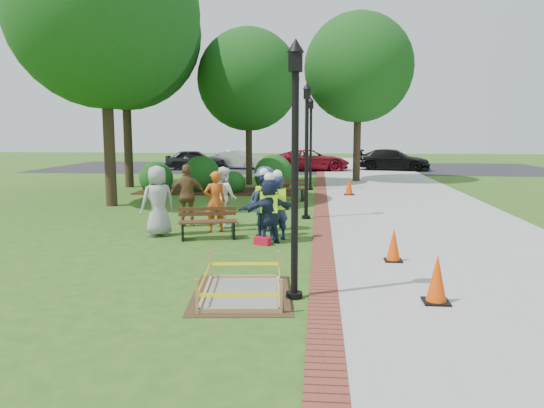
# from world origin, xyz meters

# --- Properties ---
(ground) EXTENTS (100.00, 100.00, 0.00)m
(ground) POSITION_xyz_m (0.00, 0.00, 0.00)
(ground) COLOR #285116
(ground) RESTS_ON ground
(sidewalk) EXTENTS (6.00, 60.00, 0.02)m
(sidewalk) POSITION_xyz_m (5.00, 10.00, 0.01)
(sidewalk) COLOR #9E9E99
(sidewalk) RESTS_ON ground
(brick_edging) EXTENTS (0.50, 60.00, 0.03)m
(brick_edging) POSITION_xyz_m (1.75, 10.00, 0.01)
(brick_edging) COLOR maroon
(brick_edging) RESTS_ON ground
(mulch_bed) EXTENTS (7.00, 3.00, 0.05)m
(mulch_bed) POSITION_xyz_m (-3.00, 12.00, 0.02)
(mulch_bed) COLOR #381E0F
(mulch_bed) RESTS_ON ground
(parking_lot) EXTENTS (36.00, 12.00, 0.01)m
(parking_lot) POSITION_xyz_m (0.00, 27.00, 0.00)
(parking_lot) COLOR black
(parking_lot) RESTS_ON ground
(wet_concrete_pad) EXTENTS (1.91, 2.45, 0.55)m
(wet_concrete_pad) POSITION_xyz_m (0.34, -2.90, 0.23)
(wet_concrete_pad) COLOR #47331E
(wet_concrete_pad) RESTS_ON ground
(bench_near) EXTENTS (1.57, 0.85, 0.81)m
(bench_near) POSITION_xyz_m (-1.20, 1.63, 0.26)
(bench_near) COLOR #532D1C
(bench_near) RESTS_ON ground
(bench_far) EXTENTS (1.60, 0.98, 0.82)m
(bench_far) POSITION_xyz_m (0.45, 9.43, 0.26)
(bench_far) COLOR brown
(bench_far) RESTS_ON ground
(cone_front) EXTENTS (0.42, 0.42, 0.83)m
(cone_front) POSITION_xyz_m (3.58, -3.10, 0.40)
(cone_front) COLOR black
(cone_front) RESTS_ON ground
(cone_back) EXTENTS (0.37, 0.37, 0.74)m
(cone_back) POSITION_xyz_m (3.26, -0.37, 0.36)
(cone_back) COLOR black
(cone_back) RESTS_ON ground
(cone_far) EXTENTS (0.42, 0.42, 0.83)m
(cone_far) POSITION_xyz_m (2.94, 11.11, 0.40)
(cone_far) COLOR black
(cone_far) RESTS_ON ground
(toolbox) EXTENTS (0.45, 0.35, 0.20)m
(toolbox) POSITION_xyz_m (0.28, 1.05, 0.10)
(toolbox) COLOR red
(toolbox) RESTS_ON ground
(lamp_near) EXTENTS (0.28, 0.28, 4.26)m
(lamp_near) POSITION_xyz_m (1.25, -3.00, 2.48)
(lamp_near) COLOR black
(lamp_near) RESTS_ON ground
(lamp_mid) EXTENTS (0.28, 0.28, 4.26)m
(lamp_mid) POSITION_xyz_m (1.25, 5.00, 2.48)
(lamp_mid) COLOR black
(lamp_mid) RESTS_ON ground
(lamp_far) EXTENTS (0.28, 0.28, 4.26)m
(lamp_far) POSITION_xyz_m (1.25, 13.00, 2.48)
(lamp_far) COLOR black
(lamp_far) RESTS_ON ground
(tree_left) EXTENTS (6.79, 6.79, 10.32)m
(tree_left) POSITION_xyz_m (-6.01, 7.20, 6.92)
(tree_left) COLOR #3D2D1E
(tree_left) RESTS_ON ground
(tree_back) EXTENTS (5.10, 5.10, 7.81)m
(tree_back) POSITION_xyz_m (-1.92, 15.17, 5.25)
(tree_back) COLOR #3D2D1E
(tree_back) RESTS_ON ground
(tree_right) EXTENTS (5.77, 5.77, 8.92)m
(tree_right) POSITION_xyz_m (3.67, 17.35, 6.02)
(tree_right) COLOR #3D2D1E
(tree_right) RESTS_ON ground
(tree_far) EXTENTS (7.27, 7.27, 10.97)m
(tree_far) POSITION_xyz_m (-7.60, 13.45, 7.32)
(tree_far) COLOR #3D2D1E
(tree_far) RESTS_ON ground
(shrub_a) EXTENTS (1.50, 1.50, 1.50)m
(shrub_a) POSITION_xyz_m (-5.60, 11.37, 0.00)
(shrub_a) COLOR #124012
(shrub_a) RESTS_ON ground
(shrub_b) EXTENTS (1.73, 1.73, 1.73)m
(shrub_b) POSITION_xyz_m (-3.71, 12.15, 0.00)
(shrub_b) COLOR #124012
(shrub_b) RESTS_ON ground
(shrub_c) EXTENTS (1.03, 1.03, 1.03)m
(shrub_c) POSITION_xyz_m (-2.12, 11.55, 0.00)
(shrub_c) COLOR #124012
(shrub_c) RESTS_ON ground
(shrub_d) EXTENTS (1.80, 1.80, 1.80)m
(shrub_d) POSITION_xyz_m (-0.42, 12.45, 0.00)
(shrub_d) COLOR #124012
(shrub_d) RESTS_ON ground
(shrub_e) EXTENTS (0.92, 0.92, 0.92)m
(shrub_e) POSITION_xyz_m (-2.90, 13.12, 0.00)
(shrub_e) COLOR #124012
(shrub_e) RESTS_ON ground
(casual_person_a) EXTENTS (0.71, 0.67, 1.87)m
(casual_person_a) POSITION_xyz_m (-2.61, 1.93, 0.94)
(casual_person_a) COLOR #9F9F9F
(casual_person_a) RESTS_ON ground
(casual_person_b) EXTENTS (0.63, 0.54, 1.69)m
(casual_person_b) POSITION_xyz_m (-1.20, 2.60, 0.84)
(casual_person_b) COLOR #CD5118
(casual_person_b) RESTS_ON ground
(casual_person_c) EXTENTS (0.62, 0.66, 1.75)m
(casual_person_c) POSITION_xyz_m (-1.10, 3.45, 0.87)
(casual_person_c) COLOR white
(casual_person_c) RESTS_ON ground
(casual_person_d) EXTENTS (0.65, 0.51, 1.81)m
(casual_person_d) POSITION_xyz_m (-2.17, 3.37, 0.91)
(casual_person_d) COLOR brown
(casual_person_d) RESTS_ON ground
(casual_person_e) EXTENTS (0.68, 0.63, 1.80)m
(casual_person_e) POSITION_xyz_m (0.16, 2.90, 0.90)
(casual_person_e) COLOR #343E5B
(casual_person_e) RESTS_ON ground
(hivis_worker_a) EXTENTS (0.62, 0.56, 1.78)m
(hivis_worker_a) POSITION_xyz_m (0.42, 1.27, 0.89)
(hivis_worker_a) COLOR #1A2C43
(hivis_worker_a) RESTS_ON ground
(hivis_worker_b) EXTENTS (0.63, 0.57, 1.81)m
(hivis_worker_b) POSITION_xyz_m (0.59, 1.68, 0.90)
(hivis_worker_b) COLOR #16193B
(hivis_worker_b) RESTS_ON ground
(hivis_worker_c) EXTENTS (0.59, 0.45, 1.82)m
(hivis_worker_c) POSITION_xyz_m (0.21, 2.07, 0.91)
(hivis_worker_c) COLOR #1B2247
(hivis_worker_c) RESTS_ON ground
(parked_car_a) EXTENTS (2.81, 4.95, 1.52)m
(parked_car_a) POSITION_xyz_m (-6.97, 24.63, 0.00)
(parked_car_a) COLOR #252628
(parked_car_a) RESTS_ON ground
(parked_car_b) EXTENTS (2.80, 4.61, 1.40)m
(parked_car_b) POSITION_xyz_m (-4.13, 25.60, 0.00)
(parked_car_b) COLOR #B8B7BD
(parked_car_b) RESTS_ON ground
(parked_car_c) EXTENTS (2.77, 5.04, 1.56)m
(parked_car_c) POSITION_xyz_m (1.10, 24.38, 0.00)
(parked_car_c) COLOR maroon
(parked_car_c) RESTS_ON ground
(parked_car_d) EXTENTS (3.16, 5.16, 1.57)m
(parked_car_d) POSITION_xyz_m (6.69, 25.21, 0.00)
(parked_car_d) COLOR black
(parked_car_d) RESTS_ON ground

